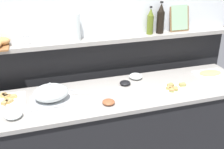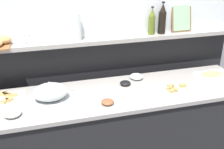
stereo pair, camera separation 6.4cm
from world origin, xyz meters
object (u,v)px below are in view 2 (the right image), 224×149
object	(u,v)px
water_carafe	(76,27)
condiment_bowl_cream	(125,83)
serving_tongs	(79,92)
condiment_bowl_teal	(108,102)
pepper_shaker	(28,40)
framed_picture	(181,18)
sandwich_platter_front	(173,89)
sandwich_platter_side	(7,98)
wine_bottle_dark	(162,19)
glass_bowl_large	(136,77)
serving_cloche	(50,93)
olive_oil_bottle	(152,22)
napkin_stack	(209,87)
cold_cuts_platter	(212,74)
glass_bowl_medium	(12,113)
salt_shaker	(23,40)

from	to	relation	value
water_carafe	condiment_bowl_cream	bearing A→B (deg)	-37.78
serving_tongs	condiment_bowl_teal	bearing A→B (deg)	-52.51
condiment_bowl_teal	condiment_bowl_cream	world-z (taller)	same
pepper_shaker	framed_picture	size ratio (longest dim) A/B	0.31
sandwich_platter_front	sandwich_platter_side	size ratio (longest dim) A/B	0.99
pepper_shaker	wine_bottle_dark	bearing A→B (deg)	0.67
glass_bowl_large	serving_tongs	size ratio (longest dim) A/B	0.71
serving_cloche	framed_picture	world-z (taller)	framed_picture
sandwich_platter_side	serving_tongs	size ratio (longest dim) A/B	1.63
water_carafe	sandwich_platter_side	bearing A→B (deg)	-156.03
pepper_shaker	sandwich_platter_side	bearing A→B (deg)	-127.03
sandwich_platter_side	olive_oil_bottle	size ratio (longest dim) A/B	1.07
napkin_stack	framed_picture	xyz separation A→B (m)	(-0.01, 0.60, 0.50)
sandwich_platter_side	pepper_shaker	xyz separation A→B (m)	(0.22, 0.29, 0.40)
cold_cuts_platter	wine_bottle_dark	distance (m)	0.74
glass_bowl_medium	salt_shaker	xyz separation A→B (m)	(0.12, 0.58, 0.39)
serving_tongs	napkin_stack	xyz separation A→B (m)	(1.15, -0.22, 0.00)
glass_bowl_large	pepper_shaker	xyz separation A→B (m)	(-0.96, 0.21, 0.39)
water_carafe	cold_cuts_platter	bearing A→B (deg)	-14.25
salt_shaker	napkin_stack	bearing A→B (deg)	-19.57
cold_cuts_platter	glass_bowl_large	bearing A→B (deg)	170.97
water_carafe	sandwich_platter_front	bearing A→B (deg)	-34.04
sandwich_platter_front	serving_tongs	world-z (taller)	sandwich_platter_front
sandwich_platter_front	serving_tongs	xyz separation A→B (m)	(-0.81, 0.17, -0.01)
napkin_stack	cold_cuts_platter	bearing A→B (deg)	50.87
pepper_shaker	serving_cloche	bearing A→B (deg)	-72.06
sandwich_platter_side	salt_shaker	world-z (taller)	salt_shaker
condiment_bowl_cream	olive_oil_bottle	bearing A→B (deg)	40.56
olive_oil_bottle	condiment_bowl_cream	bearing A→B (deg)	-139.44
condiment_bowl_cream	salt_shaker	world-z (taller)	salt_shaker
framed_picture	olive_oil_bottle	bearing A→B (deg)	-175.29
water_carafe	salt_shaker	bearing A→B (deg)	180.00
serving_cloche	napkin_stack	bearing A→B (deg)	-5.91
pepper_shaker	framed_picture	world-z (taller)	framed_picture
wine_bottle_dark	sandwich_platter_front	bearing A→B (deg)	-100.75
glass_bowl_large	serving_tongs	distance (m)	0.60
serving_cloche	napkin_stack	distance (m)	1.40
sandwich_platter_side	glass_bowl_medium	bearing A→B (deg)	-78.65
glass_bowl_medium	serving_tongs	xyz separation A→B (m)	(0.54, 0.24, -0.02)
serving_tongs	napkin_stack	size ratio (longest dim) A/B	1.07
serving_tongs	salt_shaker	world-z (taller)	salt_shaker
sandwich_platter_front	napkin_stack	bearing A→B (deg)	-7.50
serving_cloche	napkin_stack	xyz separation A→B (m)	(1.39, -0.14, -0.06)
cold_cuts_platter	serving_tongs	xyz separation A→B (m)	(-1.34, -0.01, -0.00)
sandwich_platter_front	framed_picture	bearing A→B (deg)	59.55
sandwich_platter_side	serving_cloche	world-z (taller)	serving_cloche
sandwich_platter_front	condiment_bowl_teal	size ratio (longest dim) A/B	2.86
napkin_stack	salt_shaker	world-z (taller)	salt_shaker
serving_cloche	water_carafe	size ratio (longest dim) A/B	1.33
sandwich_platter_side	framed_picture	size ratio (longest dim) A/B	1.07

